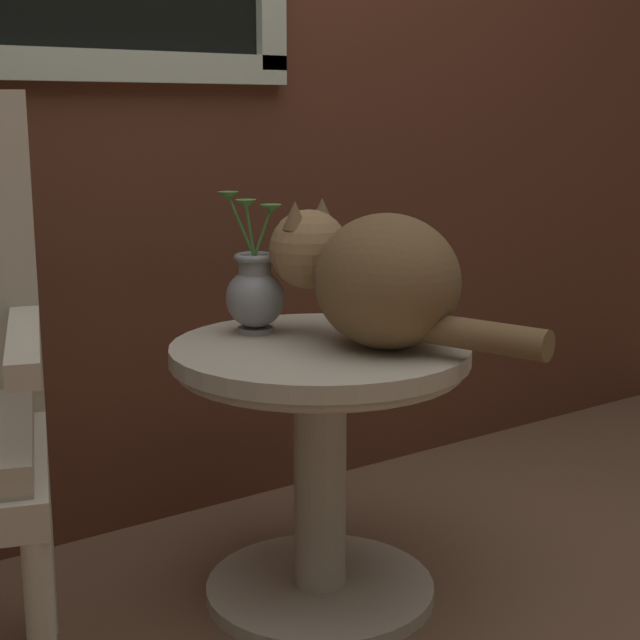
{
  "coord_description": "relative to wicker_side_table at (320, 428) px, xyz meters",
  "views": [
    {
      "loc": [
        -0.96,
        -1.41,
        1.01
      ],
      "look_at": [
        0.13,
        0.14,
        0.6
      ],
      "focal_mm": 54.3,
      "sensor_mm": 36.0,
      "label": 1
    }
  ],
  "objects": [
    {
      "name": "cat",
      "position": [
        0.08,
        -0.07,
        0.32
      ],
      "size": [
        0.35,
        0.6,
        0.28
      ],
      "color": "brown",
      "rests_on": "wicker_side_table"
    },
    {
      "name": "wicker_side_table",
      "position": [
        0.0,
        0.0,
        0.0
      ],
      "size": [
        0.61,
        0.61,
        0.55
      ],
      "color": "#B2A893",
      "rests_on": "ground_plane"
    },
    {
      "name": "pewter_vase_with_ivy",
      "position": [
        -0.05,
        0.16,
        0.27
      ],
      "size": [
        0.12,
        0.13,
        0.3
      ],
      "color": "gray",
      "rests_on": "wicker_side_table"
    }
  ]
}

